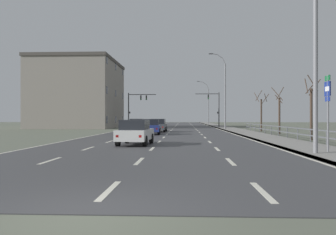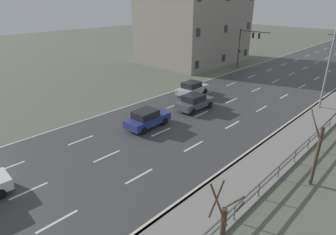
% 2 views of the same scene
% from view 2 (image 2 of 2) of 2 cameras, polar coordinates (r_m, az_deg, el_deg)
% --- Properties ---
extents(ground_plane, '(160.00, 160.00, 0.12)m').
position_cam_2_polar(ground_plane, '(38.54, 19.18, 6.07)').
color(ground_plane, '#5B6051').
extents(road_asphalt_strip, '(14.00, 120.00, 0.03)m').
position_cam_2_polar(road_asphalt_strip, '(49.41, 25.36, 8.76)').
color(road_asphalt_strip, '#3D3D3F').
rests_on(road_asphalt_strip, ground).
extents(street_lamp_midground, '(2.42, 0.24, 10.97)m').
position_cam_2_polar(street_lamp_midground, '(31.29, 29.69, 10.93)').
color(street_lamp_midground, slate).
rests_on(street_lamp_midground, ground).
extents(traffic_signal_left, '(4.86, 0.36, 5.98)m').
position_cam_2_polar(traffic_signal_left, '(45.86, 15.51, 14.40)').
color(traffic_signal_left, '#38383A').
rests_on(traffic_signal_left, ground).
extents(car_near_right, '(1.90, 4.13, 1.57)m').
position_cam_2_polar(car_near_right, '(28.27, 5.42, 3.17)').
color(car_near_right, '#474C51').
rests_on(car_near_right, ground).
extents(car_near_left, '(1.97, 4.17, 1.57)m').
position_cam_2_polar(car_near_left, '(24.30, -4.23, -0.19)').
color(car_near_left, navy).
rests_on(car_near_left, ground).
extents(car_distant, '(1.97, 4.17, 1.57)m').
position_cam_2_polar(car_distant, '(32.54, 4.93, 5.88)').
color(car_distant, '#B7B7BC').
rests_on(car_distant, ground).
extents(brick_building, '(13.03, 16.43, 11.49)m').
position_cam_2_polar(brick_building, '(50.27, 5.16, 17.71)').
color(brick_building, gray).
rests_on(brick_building, ground).
extents(bare_tree_mid, '(1.38, 1.44, 4.89)m').
position_cam_2_polar(bare_tree_mid, '(18.43, 27.78, -6.34)').
color(bare_tree_mid, '#423328').
rests_on(bare_tree_mid, ground).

